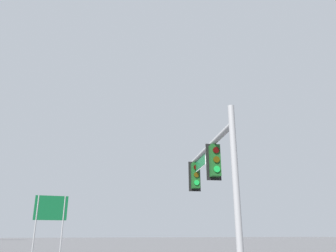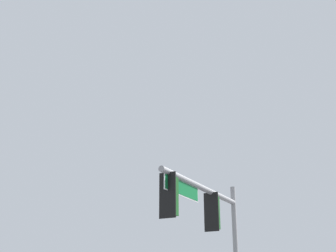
% 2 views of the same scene
% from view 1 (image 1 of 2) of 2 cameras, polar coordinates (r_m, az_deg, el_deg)
% --- Properties ---
extents(signal_pole_near, '(5.58, 1.42, 5.53)m').
position_cam_1_polar(signal_pole_near, '(11.97, 7.52, -7.43)').
color(signal_pole_near, gray).
rests_on(signal_pole_near, ground_plane).
extents(highway_sign, '(0.12, 2.87, 5.20)m').
position_cam_1_polar(highway_sign, '(32.33, -19.78, -14.04)').
color(highway_sign, gray).
rests_on(highway_sign, ground_plane).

